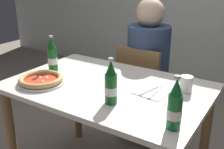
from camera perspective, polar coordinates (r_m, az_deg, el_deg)
name	(u,v)px	position (r m, az deg, el deg)	size (l,w,h in m)	color
dining_table_main	(108,102)	(1.70, -0.91, -5.69)	(1.20, 0.80, 0.75)	silver
chair_behind_table	(143,89)	(2.27, 6.59, -3.04)	(0.43, 0.43, 0.85)	olive
diner_seated	(147,76)	(2.27, 7.40, -0.28)	(0.34, 0.34, 1.21)	#2D3342
pizza_margherita_near	(41,80)	(1.72, -14.67, -1.12)	(0.29, 0.29, 0.04)	white
beer_bottle_left	(52,56)	(1.90, -12.40, 3.77)	(0.07, 0.07, 0.25)	#14591E
beer_bottle_center	(175,107)	(1.20, 13.06, -6.64)	(0.07, 0.07, 0.25)	#196B2D
beer_bottle_right	(111,85)	(1.38, -0.23, -2.16)	(0.07, 0.07, 0.25)	#14591E
napkin_with_cutlery	(153,92)	(1.57, 8.51, -3.62)	(0.20, 0.20, 0.01)	white
paper_cup	(186,84)	(1.59, 15.30, -1.97)	(0.07, 0.07, 0.10)	white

